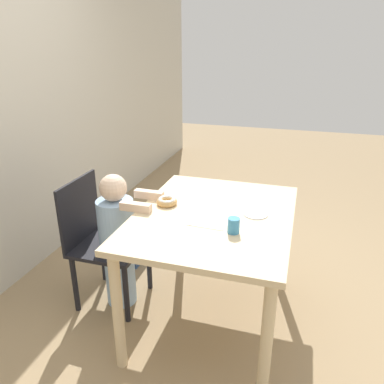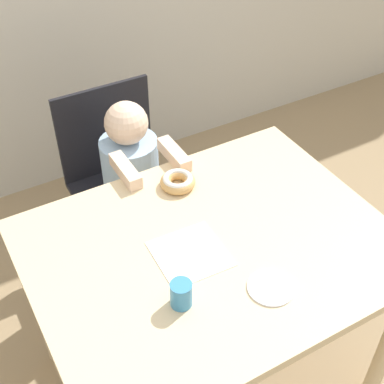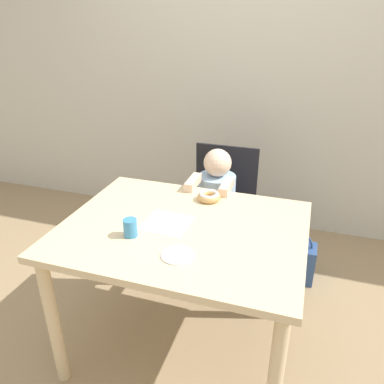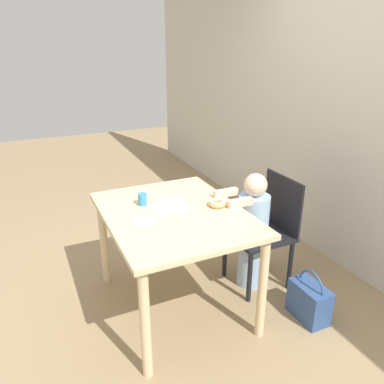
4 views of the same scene
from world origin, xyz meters
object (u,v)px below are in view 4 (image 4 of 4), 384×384
at_px(chair, 266,230).
at_px(donut, 217,203).
at_px(handbag, 309,301).
at_px(child_figure, 252,231).
at_px(cup, 142,199).

distance_m(chair, donut, 0.57).
bearing_deg(donut, handbag, 45.48).
relative_size(child_figure, donut, 7.44).
relative_size(handbag, cup, 4.53).
bearing_deg(cup, chair, 77.66).
xyz_separation_m(chair, cup, (-0.20, -0.93, 0.34)).
xyz_separation_m(donut, cup, (-0.24, -0.46, 0.02)).
relative_size(child_figure, handbag, 2.47).
bearing_deg(donut, cup, -117.42).
bearing_deg(handbag, cup, -127.14).
bearing_deg(donut, chair, 94.57).
height_order(handbag, cup, cup).
distance_m(chair, handbag, 0.61).
xyz_separation_m(handbag, cup, (-0.72, -0.95, 0.67)).
xyz_separation_m(child_figure, cup, (-0.20, -0.80, 0.33)).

